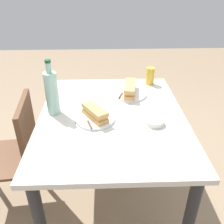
{
  "coord_description": "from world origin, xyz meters",
  "views": [
    {
      "loc": [
        -1.28,
        0.04,
        1.52
      ],
      "look_at": [
        0.0,
        0.0,
        0.78
      ],
      "focal_mm": 39.81,
      "sensor_mm": 36.0,
      "label": 1
    }
  ],
  "objects_px": {
    "baguette_sandwich_near": "(130,89)",
    "plate_near": "(130,94)",
    "dining_table": "(112,131)",
    "beer_glass": "(150,76)",
    "knife_far": "(88,121)",
    "olive_bowl": "(154,122)",
    "baguette_sandwich_far": "(95,113)",
    "water_bottle": "(52,93)",
    "knife_near": "(122,93)",
    "plate_far": "(95,119)",
    "chair_far": "(16,152)"
  },
  "relations": [
    {
      "from": "plate_near",
      "to": "plate_far",
      "type": "xyz_separation_m",
      "value": [
        -0.32,
        0.23,
        0.0
      ]
    },
    {
      "from": "plate_near",
      "to": "knife_near",
      "type": "relative_size",
      "value": 1.29
    },
    {
      "from": "water_bottle",
      "to": "knife_near",
      "type": "bearing_deg",
      "value": -62.67
    },
    {
      "from": "baguette_sandwich_near",
      "to": "baguette_sandwich_far",
      "type": "bearing_deg",
      "value": 143.83
    },
    {
      "from": "plate_near",
      "to": "knife_near",
      "type": "height_order",
      "value": "knife_near"
    },
    {
      "from": "baguette_sandwich_near",
      "to": "plate_far",
      "type": "relative_size",
      "value": 1.02
    },
    {
      "from": "plate_far",
      "to": "water_bottle",
      "type": "xyz_separation_m",
      "value": [
        0.09,
        0.25,
        0.13
      ]
    },
    {
      "from": "knife_near",
      "to": "baguette_sandwich_near",
      "type": "bearing_deg",
      "value": -86.3
    },
    {
      "from": "baguette_sandwich_far",
      "to": "beer_glass",
      "type": "distance_m",
      "value": 0.64
    },
    {
      "from": "dining_table",
      "to": "plate_far",
      "type": "relative_size",
      "value": 4.81
    },
    {
      "from": "baguette_sandwich_near",
      "to": "knife_near",
      "type": "height_order",
      "value": "baguette_sandwich_near"
    },
    {
      "from": "baguette_sandwich_near",
      "to": "plate_far",
      "type": "height_order",
      "value": "baguette_sandwich_near"
    },
    {
      "from": "baguette_sandwich_near",
      "to": "beer_glass",
      "type": "bearing_deg",
      "value": -42.31
    },
    {
      "from": "dining_table",
      "to": "olive_bowl",
      "type": "bearing_deg",
      "value": -115.25
    },
    {
      "from": "dining_table",
      "to": "beer_glass",
      "type": "xyz_separation_m",
      "value": [
        0.45,
        -0.3,
        0.18
      ]
    },
    {
      "from": "chair_far",
      "to": "baguette_sandwich_near",
      "type": "xyz_separation_m",
      "value": [
        0.25,
        -0.76,
        0.33
      ]
    },
    {
      "from": "plate_near",
      "to": "plate_far",
      "type": "bearing_deg",
      "value": 143.83
    },
    {
      "from": "knife_near",
      "to": "knife_far",
      "type": "xyz_separation_m",
      "value": [
        -0.35,
        0.22,
        0.0
      ]
    },
    {
      "from": "dining_table",
      "to": "olive_bowl",
      "type": "xyz_separation_m",
      "value": [
        -0.11,
        -0.23,
        0.13
      ]
    },
    {
      "from": "chair_far",
      "to": "plate_near",
      "type": "height_order",
      "value": "chair_far"
    },
    {
      "from": "baguette_sandwich_near",
      "to": "plate_near",
      "type": "bearing_deg",
      "value": 180.0
    },
    {
      "from": "plate_near",
      "to": "knife_near",
      "type": "xyz_separation_m",
      "value": [
        -0.0,
        0.05,
        0.01
      ]
    },
    {
      "from": "baguette_sandwich_far",
      "to": "knife_far",
      "type": "height_order",
      "value": "baguette_sandwich_far"
    },
    {
      "from": "knife_far",
      "to": "beer_glass",
      "type": "bearing_deg",
      "value": -39.12
    },
    {
      "from": "baguette_sandwich_far",
      "to": "beer_glass",
      "type": "bearing_deg",
      "value": -38.57
    },
    {
      "from": "beer_glass",
      "to": "water_bottle",
      "type": "bearing_deg",
      "value": 122.24
    },
    {
      "from": "plate_far",
      "to": "knife_far",
      "type": "bearing_deg",
      "value": 134.47
    },
    {
      "from": "dining_table",
      "to": "olive_bowl",
      "type": "relative_size",
      "value": 10.35
    },
    {
      "from": "dining_table",
      "to": "plate_near",
      "type": "xyz_separation_m",
      "value": [
        0.26,
        -0.13,
        0.12
      ]
    },
    {
      "from": "knife_far",
      "to": "water_bottle",
      "type": "xyz_separation_m",
      "value": [
        0.13,
        0.21,
        0.12
      ]
    },
    {
      "from": "dining_table",
      "to": "knife_far",
      "type": "xyz_separation_m",
      "value": [
        -0.09,
        0.14,
        0.14
      ]
    },
    {
      "from": "baguette_sandwich_far",
      "to": "water_bottle",
      "type": "distance_m",
      "value": 0.28
    },
    {
      "from": "dining_table",
      "to": "beer_glass",
      "type": "distance_m",
      "value": 0.57
    },
    {
      "from": "chair_far",
      "to": "water_bottle",
      "type": "relative_size",
      "value": 2.53
    },
    {
      "from": "water_bottle",
      "to": "baguette_sandwich_far",
      "type": "bearing_deg",
      "value": -110.35
    },
    {
      "from": "water_bottle",
      "to": "beer_glass",
      "type": "xyz_separation_m",
      "value": [
        0.41,
        -0.65,
        -0.07
      ]
    },
    {
      "from": "plate_near",
      "to": "baguette_sandwich_far",
      "type": "bearing_deg",
      "value": 143.83
    },
    {
      "from": "knife_near",
      "to": "olive_bowl",
      "type": "height_order",
      "value": "olive_bowl"
    },
    {
      "from": "chair_far",
      "to": "knife_near",
      "type": "xyz_separation_m",
      "value": [
        0.25,
        -0.71,
        0.29
      ]
    },
    {
      "from": "plate_near",
      "to": "baguette_sandwich_near",
      "type": "xyz_separation_m",
      "value": [
        0.0,
        0.0,
        0.04
      ]
    },
    {
      "from": "water_bottle",
      "to": "beer_glass",
      "type": "relative_size",
      "value": 2.59
    },
    {
      "from": "plate_near",
      "to": "olive_bowl",
      "type": "distance_m",
      "value": 0.39
    },
    {
      "from": "knife_near",
      "to": "water_bottle",
      "type": "relative_size",
      "value": 0.53
    },
    {
      "from": "baguette_sandwich_near",
      "to": "olive_bowl",
      "type": "height_order",
      "value": "baguette_sandwich_near"
    },
    {
      "from": "olive_bowl",
      "to": "plate_near",
      "type": "bearing_deg",
      "value": 15.54
    },
    {
      "from": "knife_far",
      "to": "baguette_sandwich_far",
      "type": "bearing_deg",
      "value": -45.53
    },
    {
      "from": "knife_near",
      "to": "olive_bowl",
      "type": "bearing_deg",
      "value": -156.87
    },
    {
      "from": "chair_far",
      "to": "knife_near",
      "type": "height_order",
      "value": "chair_far"
    },
    {
      "from": "baguette_sandwich_near",
      "to": "baguette_sandwich_far",
      "type": "distance_m",
      "value": 0.39
    },
    {
      "from": "chair_far",
      "to": "olive_bowl",
      "type": "height_order",
      "value": "chair_far"
    }
  ]
}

